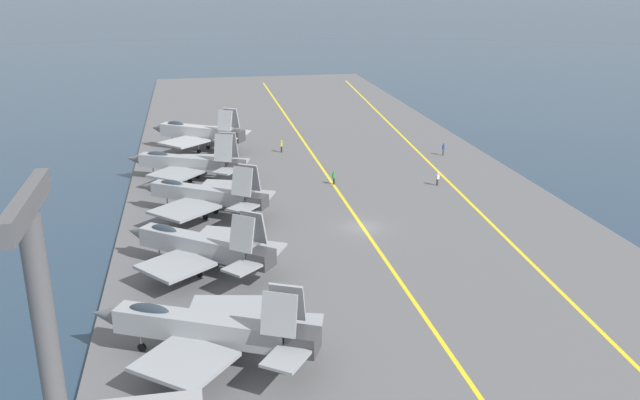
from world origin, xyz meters
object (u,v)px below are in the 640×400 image
parked_jet_fifth (198,132)px  crew_yellow_vest (282,146)px  parked_jet_nearest (205,328)px  parked_jet_third (204,195)px  parked_jet_fourth (187,163)px  crew_white_vest (438,178)px  crew_blue_vest (444,149)px  parked_jet_second (199,246)px  crew_green_vest (334,177)px

parked_jet_fifth → crew_yellow_vest: parked_jet_fifth is taller
parked_jet_nearest → parked_jet_fifth: size_ratio=1.09×
parked_jet_third → crew_yellow_vest: (25.23, -11.83, -1.46)m
parked_jet_fourth → parked_jet_nearest: bearing=-178.6°
parked_jet_nearest → parked_jet_third: (29.22, -0.66, -0.07)m
parked_jet_nearest → crew_yellow_vest: size_ratio=9.10×
parked_jet_nearest → crew_white_vest: size_ratio=9.51×
crew_blue_vest → crew_yellow_vest: (6.00, 22.75, -0.02)m
crew_blue_vest → crew_yellow_vest: crew_blue_vest is taller
parked_jet_third → parked_jet_fifth: size_ratio=1.01×
parked_jet_fourth → crew_yellow_vest: (11.55, -13.52, -1.35)m
parked_jet_second → parked_jet_fifth: parked_jet_fifth is taller
parked_jet_nearest → parked_jet_second: bearing=0.4°
parked_jet_second → crew_blue_vest: (33.43, -35.34, -1.39)m
crew_green_vest → crew_blue_vest: 21.27m
crew_white_vest → crew_green_vest: bearing=77.3°
parked_jet_nearest → crew_green_vest: parked_jet_nearest is taller
parked_jet_nearest → crew_green_vest: size_ratio=9.63×
parked_jet_second → crew_yellow_vest: (39.44, -12.59, -1.41)m
parked_jet_fourth → crew_blue_vest: 36.72m
crew_yellow_vest → parked_jet_fourth: bearing=130.5°
parked_jet_fourth → crew_green_vest: size_ratio=9.35×
crew_blue_vest → crew_green_vest: bearing=120.1°
parked_jet_third → parked_jet_fifth: 28.45m
parked_jet_second → crew_white_vest: bearing=-56.0°
parked_jet_third → crew_green_vest: size_ratio=8.89×
crew_blue_vest → parked_jet_fourth: bearing=98.7°
crew_yellow_vest → crew_green_vest: bearing=-165.4°
parked_jet_nearest → parked_jet_third: parked_jet_third is taller
parked_jet_third → crew_white_vest: (5.72, -28.73, -1.51)m
parked_jet_nearest → parked_jet_second: size_ratio=1.12×
crew_green_vest → crew_yellow_vest: bearing=14.6°
parked_jet_fourth → crew_white_vest: parked_jet_fourth is taller
crew_yellow_vest → parked_jet_fifth: bearing=74.9°
crew_white_vest → parked_jet_second: bearing=124.0°
parked_jet_third → parked_jet_fourth: bearing=7.1°
parked_jet_nearest → parked_jet_fifth: 57.68m
parked_jet_second → crew_green_vest: 28.41m
parked_jet_nearest → parked_jet_fourth: bearing=1.4°
crew_green_vest → parked_jet_fourth: bearing=74.0°
parked_jet_fifth → crew_blue_vest: bearing=-104.9°
parked_jet_fifth → crew_green_vest: parked_jet_fifth is taller
parked_jet_nearest → crew_blue_vest: parked_jet_nearest is taller
crew_white_vest → parked_jet_fifth: bearing=51.8°
parked_jet_third → crew_yellow_vest: bearing=-25.1°
parked_jet_second → parked_jet_fifth: 42.67m
parked_jet_third → crew_white_vest: parked_jet_third is taller
parked_jet_second → parked_jet_fifth: (42.66, -0.64, 0.37)m
parked_jet_second → parked_jet_third: 14.23m
parked_jet_fifth → crew_white_vest: parked_jet_fifth is taller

